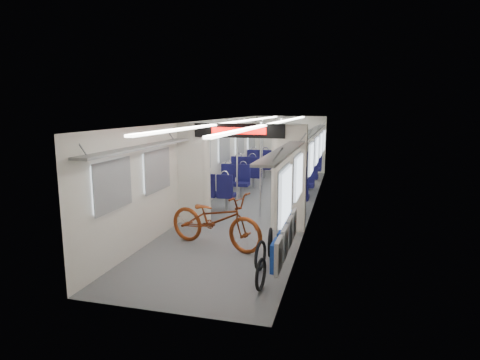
{
  "coord_description": "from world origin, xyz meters",
  "views": [
    {
      "loc": [
        2.22,
        -10.44,
        2.64
      ],
      "look_at": [
        -0.01,
        -1.97,
        1.05
      ],
      "focal_mm": 30.0,
      "sensor_mm": 36.0,
      "label": 1
    }
  ],
  "objects_px": {
    "seat_bay_near_left": "(227,184)",
    "seat_bay_near_right": "(295,185)",
    "seat_bay_far_left": "(253,166)",
    "stanchion_near_right": "(260,170)",
    "bike_hoop_c": "(270,244)",
    "bike_hoop_a": "(261,276)",
    "stanchion_far_left": "(262,157)",
    "seat_bay_far_right": "(306,168)",
    "stanchion_far_right": "(280,155)",
    "flip_bench": "(285,238)",
    "stanchion_near_left": "(237,170)",
    "bicycle": "(215,220)",
    "bike_hoop_b": "(260,257)"
  },
  "relations": [
    {
      "from": "bicycle",
      "to": "stanchion_far_left",
      "type": "xyz_separation_m",
      "value": [
        -0.13,
        5.04,
        0.61
      ]
    },
    {
      "from": "seat_bay_far_left",
      "to": "seat_bay_far_right",
      "type": "relative_size",
      "value": 1.06
    },
    {
      "from": "seat_bay_far_right",
      "to": "stanchion_near_left",
      "type": "height_order",
      "value": "stanchion_near_left"
    },
    {
      "from": "seat_bay_far_left",
      "to": "bicycle",
      "type": "bearing_deg",
      "value": -83.08
    },
    {
      "from": "bike_hoop_a",
      "to": "stanchion_near_left",
      "type": "relative_size",
      "value": 0.21
    },
    {
      "from": "stanchion_far_right",
      "to": "seat_bay_far_right",
      "type": "bearing_deg",
      "value": 65.0
    },
    {
      "from": "bike_hoop_c",
      "to": "seat_bay_near_left",
      "type": "height_order",
      "value": "seat_bay_near_left"
    },
    {
      "from": "seat_bay_far_left",
      "to": "stanchion_far_right",
      "type": "height_order",
      "value": "stanchion_far_right"
    },
    {
      "from": "stanchion_near_right",
      "to": "stanchion_far_left",
      "type": "distance_m",
      "value": 2.77
    },
    {
      "from": "bike_hoop_c",
      "to": "seat_bay_near_left",
      "type": "xyz_separation_m",
      "value": [
        -1.93,
        3.74,
        0.29
      ]
    },
    {
      "from": "bike_hoop_a",
      "to": "stanchion_near_left",
      "type": "height_order",
      "value": "stanchion_near_left"
    },
    {
      "from": "bike_hoop_b",
      "to": "stanchion_near_left",
      "type": "distance_m",
      "value": 3.51
    },
    {
      "from": "bicycle",
      "to": "seat_bay_far_left",
      "type": "xyz_separation_m",
      "value": [
        -0.82,
        6.78,
        0.04
      ]
    },
    {
      "from": "bike_hoop_a",
      "to": "stanchion_near_right",
      "type": "relative_size",
      "value": 0.21
    },
    {
      "from": "seat_bay_near_left",
      "to": "seat_bay_far_right",
      "type": "relative_size",
      "value": 0.91
    },
    {
      "from": "stanchion_far_left",
      "to": "stanchion_near_right",
      "type": "bearing_deg",
      "value": -79.22
    },
    {
      "from": "flip_bench",
      "to": "seat_bay_far_right",
      "type": "bearing_deg",
      "value": 93.07
    },
    {
      "from": "seat_bay_far_left",
      "to": "stanchion_near_right",
      "type": "bearing_deg",
      "value": -74.86
    },
    {
      "from": "flip_bench",
      "to": "stanchion_far_left",
      "type": "height_order",
      "value": "stanchion_far_left"
    },
    {
      "from": "bicycle",
      "to": "bike_hoop_a",
      "type": "xyz_separation_m",
      "value": [
        1.23,
        -1.61,
        -0.32
      ]
    },
    {
      "from": "bike_hoop_a",
      "to": "stanchion_far_left",
      "type": "xyz_separation_m",
      "value": [
        -1.36,
        6.65,
        0.93
      ]
    },
    {
      "from": "bike_hoop_c",
      "to": "seat_bay_far_right",
      "type": "height_order",
      "value": "seat_bay_far_right"
    },
    {
      "from": "seat_bay_far_left",
      "to": "seat_bay_far_right",
      "type": "xyz_separation_m",
      "value": [
        1.87,
        0.19,
        -0.02
      ]
    },
    {
      "from": "flip_bench",
      "to": "bike_hoop_b",
      "type": "bearing_deg",
      "value": -172.57
    },
    {
      "from": "flip_bench",
      "to": "bike_hoop_a",
      "type": "xyz_separation_m",
      "value": [
        -0.24,
        -0.76,
        -0.36
      ]
    },
    {
      "from": "seat_bay_near_left",
      "to": "seat_bay_far_right",
      "type": "height_order",
      "value": "seat_bay_far_right"
    },
    {
      "from": "bike_hoop_a",
      "to": "seat_bay_near_left",
      "type": "relative_size",
      "value": 0.25
    },
    {
      "from": "seat_bay_near_left",
      "to": "stanchion_far_right",
      "type": "xyz_separation_m",
      "value": [
        1.18,
        1.99,
        0.62
      ]
    },
    {
      "from": "bike_hoop_a",
      "to": "seat_bay_far_left",
      "type": "relative_size",
      "value": 0.21
    },
    {
      "from": "bike_hoop_c",
      "to": "seat_bay_far_left",
      "type": "relative_size",
      "value": 0.23
    },
    {
      "from": "bike_hoop_a",
      "to": "stanchion_far_left",
      "type": "height_order",
      "value": "stanchion_far_left"
    },
    {
      "from": "bike_hoop_a",
      "to": "seat_bay_near_right",
      "type": "height_order",
      "value": "seat_bay_near_right"
    },
    {
      "from": "seat_bay_near_right",
      "to": "stanchion_near_right",
      "type": "xyz_separation_m",
      "value": [
        -0.66,
        -1.47,
        0.61
      ]
    },
    {
      "from": "seat_bay_near_left",
      "to": "stanchion_near_left",
      "type": "distance_m",
      "value": 1.54
    },
    {
      "from": "bicycle",
      "to": "seat_bay_far_right",
      "type": "distance_m",
      "value": 7.04
    },
    {
      "from": "stanchion_far_right",
      "to": "flip_bench",
      "type": "bearing_deg",
      "value": -80.11
    },
    {
      "from": "seat_bay_near_left",
      "to": "stanchion_near_right",
      "type": "xyz_separation_m",
      "value": [
        1.21,
        -1.18,
        0.62
      ]
    },
    {
      "from": "seat_bay_far_left",
      "to": "stanchion_far_left",
      "type": "xyz_separation_m",
      "value": [
        0.69,
        -1.74,
        0.58
      ]
    },
    {
      "from": "stanchion_near_left",
      "to": "stanchion_far_left",
      "type": "relative_size",
      "value": 1.0
    },
    {
      "from": "stanchion_near_right",
      "to": "stanchion_far_left",
      "type": "relative_size",
      "value": 1.0
    },
    {
      "from": "bike_hoop_c",
      "to": "stanchion_near_right",
      "type": "xyz_separation_m",
      "value": [
        -0.73,
        2.56,
        0.91
      ]
    },
    {
      "from": "stanchion_near_right",
      "to": "seat_bay_near_left",
      "type": "bearing_deg",
      "value": 135.52
    },
    {
      "from": "seat_bay_near_left",
      "to": "seat_bay_near_right",
      "type": "distance_m",
      "value": 1.89
    },
    {
      "from": "bike_hoop_c",
      "to": "stanchion_far_left",
      "type": "bearing_deg",
      "value": 103.26
    },
    {
      "from": "seat_bay_far_right",
      "to": "stanchion_far_right",
      "type": "bearing_deg",
      "value": -115.0
    },
    {
      "from": "flip_bench",
      "to": "seat_bay_far_left",
      "type": "xyz_separation_m",
      "value": [
        -2.29,
        7.63,
        -0.01
      ]
    },
    {
      "from": "seat_bay_near_left",
      "to": "bicycle",
      "type": "bearing_deg",
      "value": -76.79
    },
    {
      "from": "bike_hoop_b",
      "to": "bike_hoop_a",
      "type": "bearing_deg",
      "value": -77.6
    },
    {
      "from": "flip_bench",
      "to": "bike_hoop_c",
      "type": "distance_m",
      "value": 0.78
    },
    {
      "from": "seat_bay_near_left",
      "to": "stanchion_far_left",
      "type": "bearing_deg",
      "value": 65.85
    }
  ]
}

